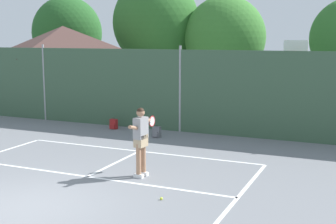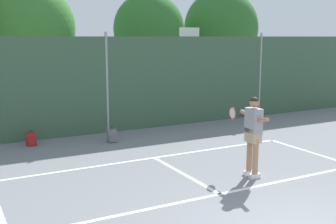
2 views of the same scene
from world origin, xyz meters
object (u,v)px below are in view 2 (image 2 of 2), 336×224
object	(u,v)px
backpack_red	(31,139)
backpack_grey	(112,136)
basketball_hoop	(189,59)
tennis_player	(253,129)

from	to	relation	value
backpack_red	backpack_grey	xyz separation A→B (m)	(2.26, -0.73, 0.00)
basketball_hoop	tennis_player	xyz separation A→B (m)	(-2.78, -7.48, -1.20)
backpack_red	backpack_grey	size ratio (longest dim) A/B	1.00
basketball_hoop	backpack_red	size ratio (longest dim) A/B	7.67
basketball_hoop	tennis_player	distance (m)	8.07
basketball_hoop	backpack_red	world-z (taller)	basketball_hoop
tennis_player	backpack_grey	world-z (taller)	tennis_player
backpack_grey	tennis_player	bearing A→B (deg)	-69.75
tennis_player	backpack_grey	bearing A→B (deg)	110.25
basketball_hoop	backpack_red	xyz separation A→B (m)	(-6.72, -2.18, -2.12)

